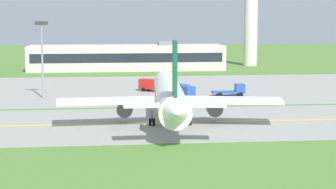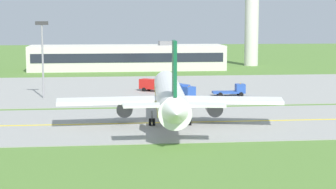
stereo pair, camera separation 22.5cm
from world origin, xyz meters
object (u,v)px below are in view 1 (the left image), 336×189
object	(u,v)px
service_truck_catering	(182,90)
control_tower	(251,10)
service_truck_baggage	(153,85)
airplane_lead	(170,96)
service_truck_fuel	(234,90)
apron_light_mast	(42,50)

from	to	relation	value
service_truck_catering	control_tower	size ratio (longest dim) A/B	0.21
service_truck_baggage	service_truck_catering	distance (m)	10.92
airplane_lead	service_truck_catering	xyz separation A→B (m)	(5.49, 27.19, -2.60)
service_truck_baggage	service_truck_fuel	size ratio (longest dim) A/B	0.95
service_truck_catering	control_tower	distance (m)	81.51
service_truck_baggage	apron_light_mast	bearing A→B (deg)	-160.01
service_truck_fuel	apron_light_mast	size ratio (longest dim) A/B	0.44
service_truck_fuel	apron_light_mast	distance (m)	37.84
airplane_lead	service_truck_catering	world-z (taller)	airplane_lead
service_truck_fuel	apron_light_mast	world-z (taller)	apron_light_mast
service_truck_baggage	control_tower	bearing A→B (deg)	59.69
service_truck_baggage	control_tower	distance (m)	75.00
control_tower	apron_light_mast	xyz separation A→B (m)	(-58.72, -71.15, -8.32)
service_truck_catering	apron_light_mast	distance (m)	27.63
control_tower	apron_light_mast	bearing A→B (deg)	-129.53
airplane_lead	apron_light_mast	distance (m)	36.26
service_truck_fuel	service_truck_catering	size ratio (longest dim) A/B	1.03
service_truck_fuel	control_tower	size ratio (longest dim) A/B	0.22
control_tower	service_truck_fuel	bearing A→B (deg)	-106.89
service_truck_fuel	service_truck_catering	bearing A→B (deg)	-172.52
control_tower	apron_light_mast	world-z (taller)	control_tower
service_truck_fuel	apron_light_mast	bearing A→B (deg)	179.12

